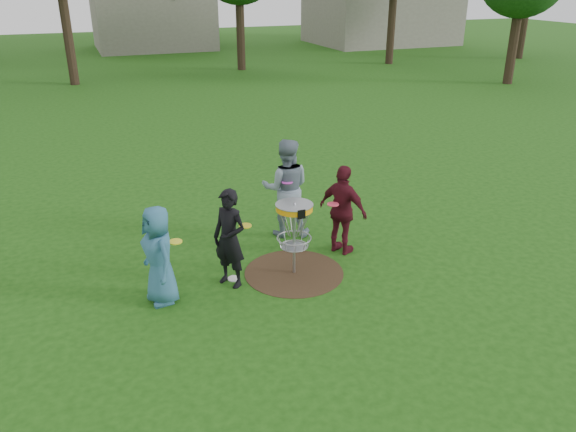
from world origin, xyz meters
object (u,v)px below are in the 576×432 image
object	(u,v)px
player_black	(230,239)
disc_golf_basket	(294,221)
player_blue	(159,255)
player_maroon	(343,210)
player_grey	(286,188)

from	to	relation	value
player_black	disc_golf_basket	bearing A→B (deg)	52.18
player_black	disc_golf_basket	distance (m)	1.17
player_blue	disc_golf_basket	xyz separation A→B (m)	(2.37, 0.08, 0.18)
player_black	player_maroon	xyz separation A→B (m)	(2.33, 0.41, 0.01)
player_blue	player_maroon	xyz separation A→B (m)	(3.54, 0.52, 0.04)
player_blue	player_black	xyz separation A→B (m)	(1.20, 0.11, 0.04)
player_grey	disc_golf_basket	xyz separation A→B (m)	(-0.46, -1.61, 0.00)
player_blue	player_grey	size ratio (longest dim) A/B	0.82
player_maroon	player_blue	bearing A→B (deg)	68.66
player_blue	disc_golf_basket	distance (m)	2.38
player_maroon	player_black	bearing A→B (deg)	70.20
player_blue	player_maroon	bearing A→B (deg)	86.34
player_black	disc_golf_basket	size ratio (longest dim) A/B	1.26
player_black	player_blue	bearing A→B (deg)	-120.71
player_blue	player_maroon	distance (m)	3.58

